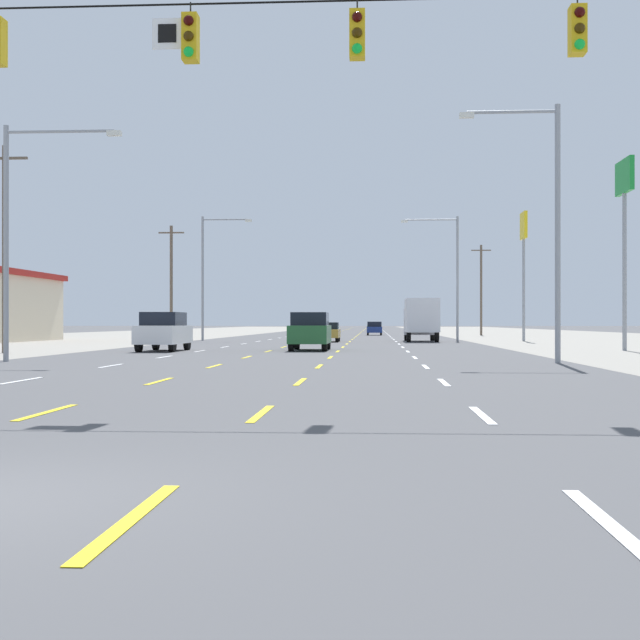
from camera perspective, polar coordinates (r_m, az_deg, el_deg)
The scene contains 20 objects.
ground_plane at distance 73.02m, azimuth 0.72°, elevation -1.30°, with size 572.00×572.00×0.00m, color #4C4C4F.
lot_apron_left at distance 78.23m, azimuth -17.71°, elevation -1.21°, with size 28.00×440.00×0.01m, color gray.
lot_apron_right at distance 75.95m, azimuth 19.72°, elevation -1.24°, with size 28.00×440.00×0.01m, color gray.
lane_markings at distance 111.49m, azimuth 1.68°, elevation -0.90°, with size 10.64×227.60×0.01m.
signal_span_wire at distance 17.67m, azimuth -8.42°, elevation 12.21°, with size 25.51×0.53×8.83m.
suv_far_left_nearest at distance 45.40m, azimuth -10.12°, elevation -0.70°, with size 1.98×4.90×1.98m.
suv_center_turn_near at distance 45.69m, azimuth -0.64°, elevation -0.70°, with size 1.98×4.90×1.98m.
sedan_center_turn_mid at distance 65.78m, azimuth 0.49°, elevation -0.77°, with size 1.80×4.50×1.46m.
box_truck_far_right_midfar at distance 67.09m, azimuth 6.59°, elevation 0.17°, with size 2.40×7.20×3.23m.
hatchback_inner_right_far at distance 99.44m, azimuth 3.56°, elevation -0.54°, with size 1.72×3.90×1.54m.
hatchback_inner_right_farther at distance 133.80m, azimuth 3.44°, elevation -0.44°, with size 1.72×3.90×1.54m.
pole_sign_right_row_1 at distance 48.25m, azimuth 19.19°, elevation 7.31°, with size 0.24×2.71×9.87m.
pole_sign_right_row_2 at distance 70.05m, azimuth 13.10°, elevation 4.92°, with size 0.24×2.12×10.02m.
streetlight_left_row_0 at distance 34.71m, azimuth -18.96°, elevation 6.03°, with size 4.46×0.26×8.82m.
streetlight_right_row_0 at distance 32.73m, azimuth 14.60°, elevation 6.67°, with size 3.60×0.26×9.30m.
streetlight_left_row_1 at distance 70.91m, azimuth -7.33°, elevation 3.31°, with size 4.06×0.26×9.96m.
streetlight_right_row_1 at distance 69.92m, azimuth 8.54°, elevation 3.35°, with size 4.53×0.26×9.82m.
utility_pole_left_row_0 at distance 44.58m, azimuth -19.81°, elevation 4.60°, with size 2.20×0.26×9.91m.
utility_pole_left_row_1 at distance 75.90m, azimuth -9.65°, elevation 2.56°, with size 2.20×0.26×9.72m.
utility_pole_right_row_2 at distance 100.10m, azimuth 10.43°, elevation 2.04°, with size 2.20×0.26×10.16m.
Camera 1 is at (3.55, -6.92, 1.47)m, focal length 49.22 mm.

